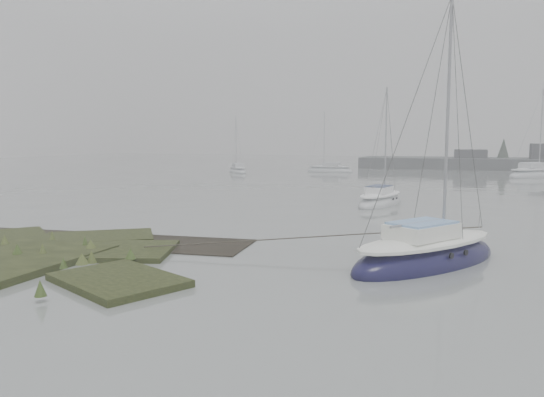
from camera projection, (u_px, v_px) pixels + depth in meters
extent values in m
plane|color=slate|center=(343.00, 187.00, 42.94)|extent=(160.00, 160.00, 0.00)
cube|color=#424247|center=(470.00, 158.00, 68.39)|extent=(4.00, 3.00, 2.20)
cone|color=#384238|center=(503.00, 152.00, 68.83)|extent=(2.00, 2.00, 3.50)
ellipsoid|color=#121133|center=(426.00, 261.00, 16.39)|extent=(5.20, 6.36, 1.52)
ellipsoid|color=white|center=(427.00, 242.00, 16.32)|extent=(4.41, 5.46, 0.43)
cube|color=white|center=(422.00, 231.00, 16.12)|extent=(2.31, 2.54, 0.45)
cube|color=#7AA2D4|center=(422.00, 223.00, 16.09)|extent=(2.14, 2.34, 0.07)
cylinder|color=#939399|center=(448.00, 115.00, 16.36)|extent=(0.10, 0.10, 7.17)
cylinder|color=#939399|center=(418.00, 223.00, 15.99)|extent=(1.46, 2.13, 0.08)
ellipsoid|color=silver|center=(380.00, 203.00, 31.27)|extent=(2.83, 5.53, 1.28)
ellipsoid|color=white|center=(380.00, 195.00, 31.21)|extent=(2.35, 4.79, 0.36)
cube|color=white|center=(379.00, 190.00, 30.98)|extent=(1.49, 2.01, 0.38)
cube|color=navy|center=(379.00, 186.00, 30.96)|extent=(1.39, 1.85, 0.06)
cylinder|color=#939399|center=(386.00, 139.00, 31.41)|extent=(0.08, 0.08, 6.03)
cylinder|color=#939399|center=(378.00, 186.00, 30.83)|extent=(0.52, 2.08, 0.07)
ellipsoid|color=silver|center=(238.00, 172.00, 61.28)|extent=(4.26, 4.88, 1.19)
ellipsoid|color=silver|center=(238.00, 168.00, 61.23)|extent=(3.62, 4.18, 0.34)
cube|color=silver|center=(238.00, 165.00, 60.99)|extent=(1.86, 1.98, 0.35)
cube|color=silver|center=(238.00, 163.00, 60.97)|extent=(1.72, 1.82, 0.06)
cylinder|color=#939399|center=(236.00, 141.00, 61.48)|extent=(0.08, 0.08, 5.61)
cylinder|color=#939399|center=(238.00, 164.00, 60.84)|extent=(1.24, 1.60, 0.06)
ellipsoid|color=silver|center=(533.00, 176.00, 53.98)|extent=(6.18, 6.58, 1.65)
ellipsoid|color=white|center=(533.00, 169.00, 53.90)|extent=(5.26, 5.62, 0.47)
cube|color=white|center=(532.00, 165.00, 53.72)|extent=(2.64, 2.71, 0.49)
cube|color=silver|center=(532.00, 163.00, 53.69)|extent=(2.43, 2.50, 0.08)
cylinder|color=#939399|center=(541.00, 128.00, 53.85)|extent=(0.11, 0.11, 7.77)
cylinder|color=#939399|center=(531.00, 163.00, 53.60)|extent=(1.87, 2.10, 0.09)
ellipsoid|color=#B8BEC2|center=(330.00, 171.00, 61.96)|extent=(5.46, 1.96, 1.31)
ellipsoid|color=silver|center=(330.00, 167.00, 61.90)|extent=(4.75, 1.58, 0.37)
cube|color=silver|center=(332.00, 164.00, 61.78)|extent=(1.89, 1.22, 0.39)
cube|color=#ADB3B8|center=(332.00, 162.00, 61.75)|extent=(1.73, 1.14, 0.06)
cylinder|color=#939399|center=(324.00, 138.00, 61.78)|extent=(0.08, 0.08, 6.17)
cylinder|color=#939399|center=(333.00, 162.00, 61.70)|extent=(2.16, 0.14, 0.07)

